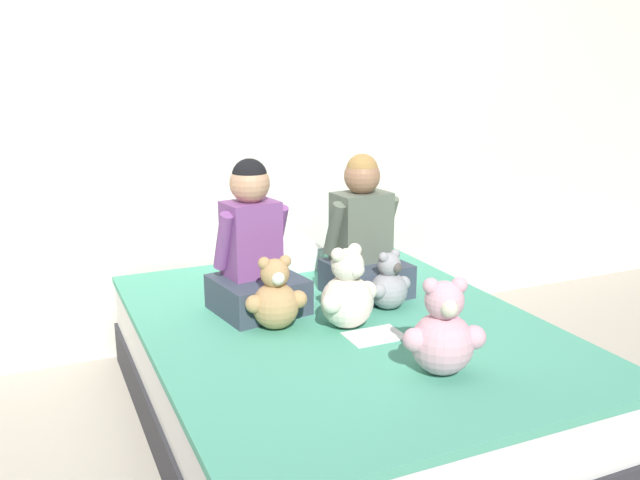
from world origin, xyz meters
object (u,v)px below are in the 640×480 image
object	(u,v)px
bed	(339,372)
child_on_left	(254,252)
teddy_bear_held_by_left_child	(275,298)
teddy_bear_held_by_right_child	(389,285)
teddy_bear_between_children	(347,294)
teddy_bear_at_foot_of_bed	(443,334)
child_on_right	(363,239)
pillow_at_headboard	(271,256)
sign_card	(375,336)

from	to	relation	value
bed	child_on_left	bearing A→B (deg)	133.89
teddy_bear_held_by_left_child	teddy_bear_held_by_right_child	size ratio (longest dim) A/B	1.16
teddy_bear_between_children	teddy_bear_held_by_left_child	bearing A→B (deg)	137.55
bed	teddy_bear_between_children	world-z (taller)	teddy_bear_between_children
teddy_bear_between_children	teddy_bear_at_foot_of_bed	bearing A→B (deg)	-97.59
bed	child_on_left	distance (m)	0.58
teddy_bear_held_by_right_child	teddy_bear_held_by_left_child	bearing A→B (deg)	162.87
child_on_right	pillow_at_headboard	distance (m)	0.59
child_on_right	teddy_bear_held_by_right_child	size ratio (longest dim) A/B	2.47
bed	sign_card	distance (m)	0.29
bed	child_on_right	size ratio (longest dim) A/B	3.14
child_on_right	teddy_bear_at_foot_of_bed	world-z (taller)	child_on_right
teddy_bear_held_by_left_child	teddy_bear_at_foot_of_bed	distance (m)	0.68
child_on_left	teddy_bear_held_by_right_child	bearing A→B (deg)	-32.92
teddy_bear_held_by_left_child	teddy_bear_between_children	world-z (taller)	teddy_bear_between_children
teddy_bear_between_children	pillow_at_headboard	xyz separation A→B (m)	(0.00, 0.84, -0.08)
teddy_bear_between_children	pillow_at_headboard	world-z (taller)	teddy_bear_between_children
bed	child_on_left	xyz separation A→B (m)	(-0.25, 0.26, 0.46)
teddy_bear_held_by_right_child	pillow_at_headboard	xyz separation A→B (m)	(-0.24, 0.73, -0.05)
teddy_bear_held_by_right_child	pillow_at_headboard	size ratio (longest dim) A/B	0.55
pillow_at_headboard	child_on_left	bearing A→B (deg)	-116.50
teddy_bear_at_foot_of_bed	sign_card	bearing A→B (deg)	116.26
teddy_bear_held_by_left_child	sign_card	world-z (taller)	teddy_bear_held_by_left_child
teddy_bear_held_by_left_child	teddy_bear_between_children	bearing A→B (deg)	-15.88
child_on_right	sign_card	bearing A→B (deg)	-117.91
teddy_bear_between_children	teddy_bear_at_foot_of_bed	xyz separation A→B (m)	(0.11, -0.48, 0.00)
bed	pillow_at_headboard	xyz separation A→B (m)	(0.00, 0.77, 0.27)
teddy_bear_between_children	child_on_left	bearing A→B (deg)	107.07
pillow_at_headboard	teddy_bear_between_children	bearing A→B (deg)	-90.27
teddy_bear_between_children	teddy_bear_at_foot_of_bed	size ratio (longest dim) A/B	0.99
child_on_right	teddy_bear_between_children	xyz separation A→B (m)	(-0.24, -0.33, -0.11)
pillow_at_headboard	sign_card	xyz separation A→B (m)	(0.05, -0.96, -0.05)
teddy_bear_held_by_right_child	teddy_bear_between_children	size ratio (longest dim) A/B	0.76
bed	child_on_right	bearing A→B (deg)	48.02
teddy_bear_at_foot_of_bed	teddy_bear_held_by_right_child	bearing A→B (deg)	94.64
bed	teddy_bear_at_foot_of_bed	world-z (taller)	teddy_bear_at_foot_of_bed
bed	child_on_left	size ratio (longest dim) A/B	3.09
teddy_bear_between_children	sign_card	distance (m)	0.19
child_on_right	teddy_bear_held_by_left_child	bearing A→B (deg)	-160.46
sign_card	teddy_bear_at_foot_of_bed	bearing A→B (deg)	-81.67
child_on_right	teddy_bear_held_by_right_child	world-z (taller)	child_on_right
teddy_bear_at_foot_of_bed	bed	bearing A→B (deg)	118.78
teddy_bear_between_children	sign_card	world-z (taller)	teddy_bear_between_children
pillow_at_headboard	sign_card	world-z (taller)	pillow_at_headboard
bed	teddy_bear_held_by_right_child	bearing A→B (deg)	10.44
teddy_bear_held_by_right_child	pillow_at_headboard	distance (m)	0.77
bed	teddy_bear_held_by_left_child	bearing A→B (deg)	171.60
teddy_bear_held_by_left_child	teddy_bear_at_foot_of_bed	size ratio (longest dim) A/B	0.87
child_on_left	teddy_bear_held_by_right_child	world-z (taller)	child_on_left
child_on_left	teddy_bear_at_foot_of_bed	xyz separation A→B (m)	(0.36, -0.80, -0.11)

